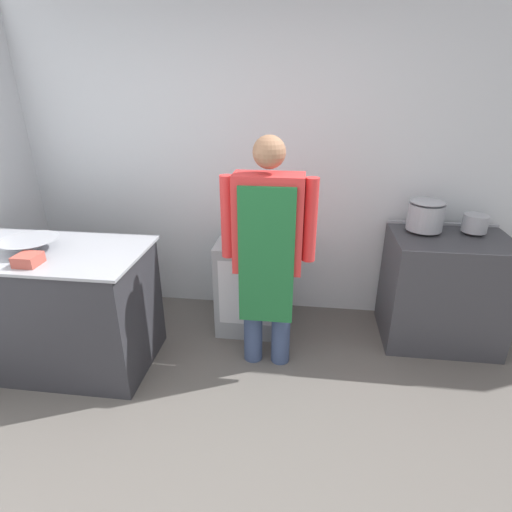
{
  "coord_description": "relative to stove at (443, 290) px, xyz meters",
  "views": [
    {
      "loc": [
        0.41,
        -1.2,
        1.97
      ],
      "look_at": [
        0.11,
        1.18,
        0.92
      ],
      "focal_mm": 28.0,
      "sensor_mm": 36.0,
      "label": 1
    }
  ],
  "objects": [
    {
      "name": "stove",
      "position": [
        0.0,
        0.0,
        0.0
      ],
      "size": [
        0.88,
        0.63,
        0.91
      ],
      "color": "#38383D",
      "rests_on": "ground_plane"
    },
    {
      "name": "fridge_unit",
      "position": [
        -1.52,
        0.04,
        -0.05
      ],
      "size": [
        0.61,
        0.6,
        0.79
      ],
      "color": "#93999E",
      "rests_on": "ground_plane"
    },
    {
      "name": "person_cook",
      "position": [
        -1.37,
        -0.47,
        0.51
      ],
      "size": [
        0.64,
        0.24,
        1.68
      ],
      "color": "#38476B",
      "rests_on": "ground_plane"
    },
    {
      "name": "plastic_tub",
      "position": [
        -2.83,
        -0.9,
        0.5
      ],
      "size": [
        0.14,
        0.14,
        0.07
      ],
      "color": "#B24C3F",
      "rests_on": "prep_counter"
    },
    {
      "name": "wall_back",
      "position": [
        -1.54,
        0.39,
        0.9
      ],
      "size": [
        8.0,
        0.05,
        2.7
      ],
      "color": "silver",
      "rests_on": "ground_plane"
    },
    {
      "name": "prep_counter",
      "position": [
        -2.86,
        -0.66,
        0.01
      ],
      "size": [
        1.32,
        0.76,
        0.92
      ],
      "color": "#2D2D33",
      "rests_on": "ground_plane"
    },
    {
      "name": "sauce_pot",
      "position": [
        0.18,
        0.11,
        0.53
      ],
      "size": [
        0.18,
        0.18,
        0.13
      ],
      "color": "#9EA0A8",
      "rests_on": "stove"
    },
    {
      "name": "stock_pot",
      "position": [
        -0.2,
        0.11,
        0.59
      ],
      "size": [
        0.27,
        0.27,
        0.25
      ],
      "color": "#9EA0A8",
      "rests_on": "stove"
    },
    {
      "name": "mixing_bowl",
      "position": [
        -2.97,
        -0.68,
        0.51
      ],
      "size": [
        0.37,
        0.37,
        0.08
      ],
      "color": "#9EA0A8",
      "rests_on": "prep_counter"
    }
  ]
}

